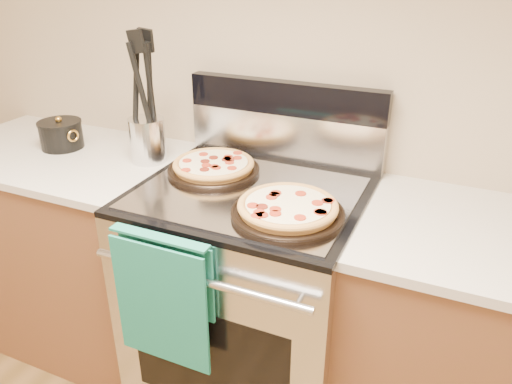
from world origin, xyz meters
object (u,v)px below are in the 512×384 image
at_px(range_body, 252,302).
at_px(pepperoni_pizza_front, 288,209).
at_px(utensil_crock, 148,140).
at_px(saucepan, 61,136).
at_px(pepperoni_pizza_back, 214,166).

bearing_deg(range_body, pepperoni_pizza_front, -35.84).
bearing_deg(utensil_crock, saucepan, -176.62).
distance_m(range_body, saucepan, 1.03).
height_order(pepperoni_pizza_back, saucepan, saucepan).
distance_m(utensil_crock, saucepan, 0.41).
height_order(utensil_crock, saucepan, utensil_crock).
xyz_separation_m(pepperoni_pizza_back, saucepan, (-0.71, 0.00, 0.01)).
relative_size(utensil_crock, saucepan, 1.01).
bearing_deg(pepperoni_pizza_front, saucepan, 169.20).
bearing_deg(saucepan, range_body, -4.77).
bearing_deg(saucepan, pepperoni_pizza_back, -0.36).
bearing_deg(utensil_crock, pepperoni_pizza_back, -5.49).
bearing_deg(utensil_crock, range_body, -11.63).
xyz_separation_m(range_body, utensil_crock, (-0.48, 0.10, 0.55)).
relative_size(range_body, pepperoni_pizza_back, 2.76).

